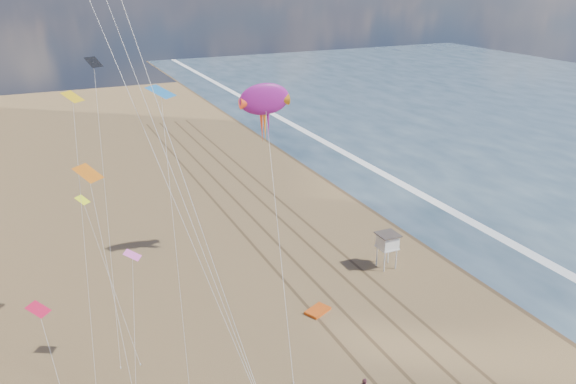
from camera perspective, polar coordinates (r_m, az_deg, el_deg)
name	(u,v)px	position (r m, az deg, el deg)	size (l,w,h in m)	color
wet_sand	(395,201)	(70.01, 10.79, -0.86)	(260.00, 260.00, 0.00)	#42301E
foam	(423,195)	(72.39, 13.52, -0.32)	(260.00, 260.00, 0.00)	white
tracks	(312,263)	(54.41, 2.44, -7.23)	(7.68, 120.00, 0.01)	brown
lifeguard_stand	(387,242)	(53.28, 10.07, -4.98)	(1.93, 1.93, 3.48)	white
grounded_kite	(318,311)	(47.25, 3.04, -11.94)	(2.02, 1.28, 0.23)	#E25213
show_kite	(265,100)	(50.29, -2.40, 9.35)	(5.04, 9.42, 23.64)	#981785
small_kites	(99,159)	(38.13, -18.64, 3.22)	(10.65, 11.03, 13.50)	#F05DC5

